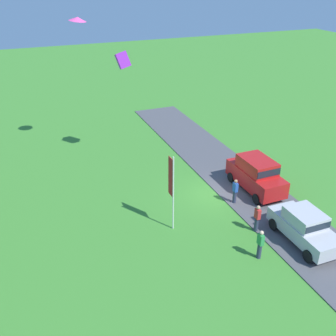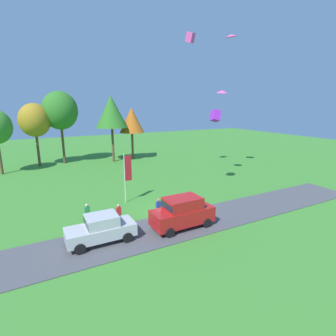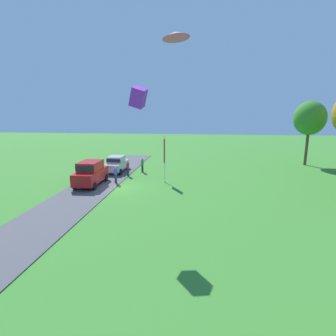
{
  "view_description": "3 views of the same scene",
  "coord_description": "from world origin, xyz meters",
  "views": [
    {
      "loc": [
        -19.64,
        11.39,
        13.56
      ],
      "look_at": [
        -0.73,
        3.71,
        3.05
      ],
      "focal_mm": 42.0,
      "sensor_mm": 36.0,
      "label": 1
    },
    {
      "loc": [
        -9.79,
        -17.83,
        8.84
      ],
      "look_at": [
        1.79,
        3.73,
        2.88
      ],
      "focal_mm": 28.0,
      "sensor_mm": 36.0,
      "label": 2
    },
    {
      "loc": [
        22.63,
        7.35,
        6.9
      ],
      "look_at": [
        1.99,
        4.94,
        2.42
      ],
      "focal_mm": 28.0,
      "sensor_mm": 36.0,
      "label": 3
    }
  ],
  "objects": [
    {
      "name": "kite_box_over_trees",
      "position": [
        7.34,
        3.84,
        7.71
      ],
      "size": [
        1.06,
        1.11,
        1.4
      ],
      "primitive_type": "cube",
      "rotation": [
        0.26,
        0.3,
        1.51
      ],
      "color": "purple"
    },
    {
      "name": "person_watching_sky",
      "position": [
        -6.51,
        0.96,
        0.88
      ],
      "size": [
        0.36,
        0.24,
        1.71
      ],
      "color": "#2D334C",
      "rests_on": "ground"
    },
    {
      "name": "person_beside_suv",
      "position": [
        -1.4,
        -0.6,
        0.88
      ],
      "size": [
        0.36,
        0.24,
        1.71
      ],
      "color": "#2D334C",
      "rests_on": "ground"
    },
    {
      "name": "pavement_strip",
      "position": [
        0.0,
        -2.35,
        0.03
      ],
      "size": [
        36.0,
        4.4,
        0.06
      ],
      "primitive_type": "cube",
      "color": "#4C4C51",
      "rests_on": "ground"
    },
    {
      "name": "ground_plane",
      "position": [
        0.0,
        0.0,
        0.0
      ],
      "size": [
        120.0,
        120.0,
        0.0
      ],
      "primitive_type": "plane",
      "color": "#3D842D"
    },
    {
      "name": "flag_banner",
      "position": [
        -2.22,
        4.1,
        2.92
      ],
      "size": [
        0.71,
        0.08,
        4.61
      ],
      "color": "silver",
      "rests_on": "ground"
    },
    {
      "name": "person_on_lawn",
      "position": [
        -4.47,
        -0.21,
        0.88
      ],
      "size": [
        0.36,
        0.24,
        1.71
      ],
      "color": "#2D334C",
      "rests_on": "ground"
    },
    {
      "name": "kite_delta_mid_center",
      "position": [
        10.05,
        6.24,
        10.24
      ],
      "size": [
        1.72,
        1.73,
        0.44
      ],
      "primitive_type": "cone",
      "rotation": [
        -0.13,
        0.0,
        2.64
      ],
      "color": "#EA4C9E"
    },
    {
      "name": "car_suv_by_flagpole",
      "position": [
        -0.49,
        -2.72,
        1.3
      ],
      "size": [
        4.62,
        2.09,
        2.28
      ],
      "color": "red",
      "rests_on": "ground"
    },
    {
      "name": "car_sedan_near_entrance",
      "position": [
        -6.24,
        -2.04,
        1.04
      ],
      "size": [
        4.41,
        1.97,
        1.84
      ],
      "color": "#B7B7BC",
      "rests_on": "ground"
    }
  ]
}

